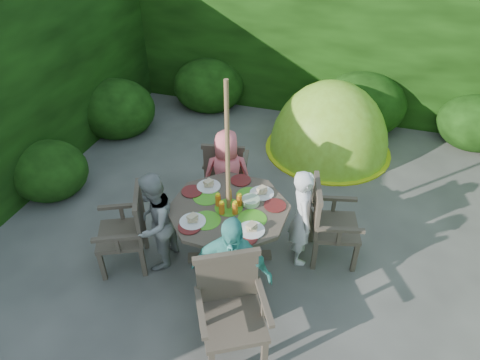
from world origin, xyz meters
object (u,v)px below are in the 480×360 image
(child_back, at_px, (227,176))
(dome_tent, at_px, (327,150))
(child_right, at_px, (303,217))
(garden_chair_right, at_px, (328,222))
(garden_chair_back, at_px, (226,170))
(patio_table, at_px, (229,216))
(child_left, at_px, (154,222))
(garden_chair_left, at_px, (128,229))
(garden_chair_front, at_px, (231,308))
(child_front, at_px, (231,273))
(parasol_pole, at_px, (228,182))

(child_back, height_order, dome_tent, child_back)
(child_right, relative_size, dome_tent, 0.53)
(child_back, xyz_separation_m, dome_tent, (1.02, 1.96, -0.61))
(child_right, bearing_deg, child_back, 47.99)
(garden_chair_right, relative_size, garden_chair_back, 1.05)
(patio_table, xyz_separation_m, child_left, (-0.75, -0.28, -0.05))
(patio_table, distance_m, dome_tent, 2.88)
(garden_chair_left, distance_m, child_left, 0.31)
(child_back, bearing_deg, child_left, 45.89)
(garden_chair_right, height_order, child_right, child_right)
(garden_chair_back, xyz_separation_m, child_right, (1.14, -0.75, 0.11))
(garden_chair_right, relative_size, child_left, 0.80)
(patio_table, bearing_deg, dome_tent, 74.70)
(garden_chair_left, distance_m, dome_tent, 3.59)
(patio_table, height_order, garden_chair_front, garden_chair_front)
(garden_chair_left, relative_size, child_right, 0.78)
(garden_chair_back, height_order, dome_tent, dome_tent)
(patio_table, height_order, dome_tent, dome_tent)
(garden_chair_front, bearing_deg, child_right, 44.50)
(patio_table, xyz_separation_m, dome_tent, (0.74, 2.71, -0.65))
(garden_chair_back, height_order, child_right, child_right)
(patio_table, bearing_deg, child_front, -70.10)
(patio_table, distance_m, child_right, 0.80)
(patio_table, xyz_separation_m, garden_chair_front, (0.36, -1.03, -0.12))
(child_left, xyz_separation_m, dome_tent, (1.50, 2.99, -0.59))
(patio_table, relative_size, child_back, 1.39)
(garden_chair_left, distance_m, child_back, 1.36)
(garden_chair_right, bearing_deg, parasol_pole, 97.47)
(child_right, distance_m, child_front, 1.13)
(child_front, xyz_separation_m, dome_tent, (0.47, 3.46, -0.65))
(garden_chair_right, bearing_deg, garden_chair_left, 97.03)
(garden_chair_back, distance_m, dome_tent, 2.09)
(garden_chair_right, height_order, child_back, child_back)
(child_right, bearing_deg, child_front, 137.99)
(garden_chair_right, xyz_separation_m, garden_chair_left, (-2.06, -0.76, -0.01))
(garden_chair_right, xyz_separation_m, dome_tent, (-0.28, 2.32, -0.51))
(child_right, relative_size, child_left, 1.01)
(garden_chair_front, bearing_deg, patio_table, 80.23)
(garden_chair_back, bearing_deg, patio_table, 101.02)
(garden_chair_back, distance_m, garden_chair_front, 2.19)
(garden_chair_front, bearing_deg, child_back, 80.77)
(garden_chair_front, distance_m, child_front, 0.32)
(garden_chair_right, height_order, child_front, child_front)
(garden_chair_right, bearing_deg, patio_table, 97.42)
(garden_chair_front, bearing_deg, child_left, 116.93)
(garden_chair_left, height_order, garden_chair_front, garden_chair_front)
(child_back, bearing_deg, garden_chair_front, 90.48)
(parasol_pole, height_order, child_left, parasol_pole)
(garden_chair_right, bearing_deg, garden_chair_back, 52.45)
(garden_chair_front, relative_size, child_front, 0.76)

